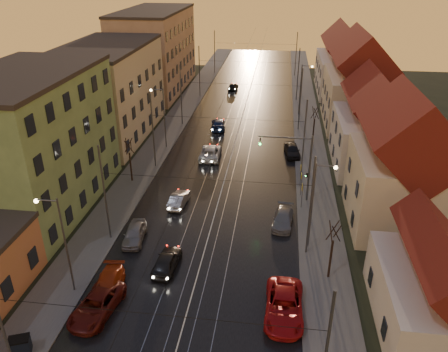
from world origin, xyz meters
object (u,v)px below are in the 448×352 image
at_px(traffic_light_mast, 300,160).
at_px(dumpster, 20,346).
at_px(parked_right_2, 292,150).
at_px(driving_car_2, 211,152).
at_px(parked_left_3, 134,233).
at_px(driving_car_3, 218,124).
at_px(parked_left_1, 97,305).
at_px(street_lamp_0, 60,237).
at_px(driving_car_4, 233,86).
at_px(street_lamp_2, 162,112).
at_px(street_lamp_3, 303,85).
at_px(street_lamp_1, 317,198).
at_px(driving_car_0, 167,261).
at_px(parked_left_2, 107,286).
at_px(parked_right_1, 283,219).
at_px(parked_right_0, 284,306).
at_px(driving_car_1, 179,199).

bearing_deg(traffic_light_mast, dumpster, -128.64).
distance_m(parked_right_2, dumpster, 37.71).
distance_m(driving_car_2, parked_left_3, 18.93).
height_order(driving_car_3, parked_left_1, parked_left_1).
bearing_deg(traffic_light_mast, street_lamp_0, -136.90).
relative_size(driving_car_2, driving_car_3, 1.10).
relative_size(traffic_light_mast, driving_car_4, 1.87).
relative_size(street_lamp_2, parked_left_1, 1.57).
distance_m(traffic_light_mast, parked_left_3, 17.38).
height_order(driving_car_2, parked_right_2, parked_right_2).
distance_m(driving_car_2, dumpster, 32.31).
relative_size(driving_car_3, driving_car_4, 1.25).
distance_m(street_lamp_3, parked_left_1, 48.58).
distance_m(street_lamp_0, street_lamp_1, 19.89).
bearing_deg(street_lamp_0, street_lamp_3, 67.52).
bearing_deg(parked_left_3, driving_car_0, -48.19).
relative_size(driving_car_2, parked_right_2, 1.22).
distance_m(street_lamp_0, driving_car_3, 36.84).
relative_size(parked_left_2, parked_right_1, 1.07).
height_order(street_lamp_0, driving_car_3, street_lamp_0).
bearing_deg(street_lamp_2, parked_left_3, -82.56).
xyz_separation_m(driving_car_2, parked_left_2, (-3.71, -25.48, -0.06)).
height_order(street_lamp_3, parked_right_2, street_lamp_3).
height_order(parked_left_3, parked_right_1, parked_left_3).
xyz_separation_m(parked_left_2, parked_right_0, (12.99, -0.45, 0.11)).
distance_m(street_lamp_3, parked_left_3, 40.30).
relative_size(traffic_light_mast, parked_left_3, 1.74).
xyz_separation_m(street_lamp_0, parked_left_2, (2.89, 0.08, -4.21)).
bearing_deg(parked_left_2, parked_left_1, -95.40).
height_order(street_lamp_2, street_lamp_3, same).
xyz_separation_m(street_lamp_2, parked_left_2, (2.89, -27.92, -4.21)).
distance_m(parked_right_0, parked_right_1, 11.66).
bearing_deg(street_lamp_2, driving_car_1, -69.97).
bearing_deg(parked_right_2, parked_left_3, -131.46).
xyz_separation_m(parked_left_3, parked_right_1, (12.98, 4.26, -0.07)).
distance_m(driving_car_0, parked_right_0, 10.15).
relative_size(street_lamp_3, dumpster, 6.67).
relative_size(street_lamp_2, driving_car_3, 1.66).
bearing_deg(street_lamp_3, parked_left_2, -109.23).
xyz_separation_m(street_lamp_3, parked_right_1, (-2.49, -32.72, -4.25)).
bearing_deg(driving_car_0, street_lamp_3, -102.72).
distance_m(driving_car_3, dumpster, 42.57).
bearing_deg(parked_right_1, street_lamp_1, -46.99).
bearing_deg(parked_right_2, parked_right_0, -99.00).
xyz_separation_m(street_lamp_3, driving_car_2, (-11.61, -18.45, -4.15)).
distance_m(driving_car_1, driving_car_2, 12.05).
relative_size(traffic_light_mast, parked_right_2, 1.65).
distance_m(driving_car_0, dumpster, 11.82).
xyz_separation_m(driving_car_3, parked_left_1, (-3.19, -38.01, 0.01)).
relative_size(driving_car_0, parked_left_3, 1.01).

